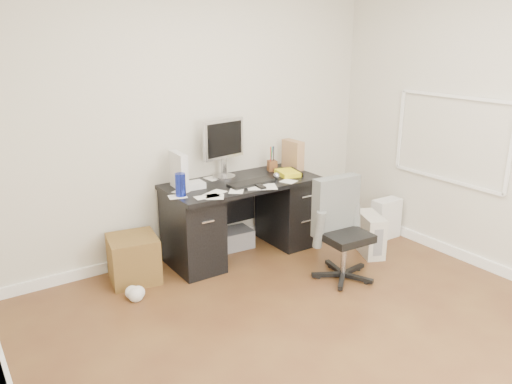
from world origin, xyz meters
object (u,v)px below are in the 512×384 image
Objects in this scene: keyboard at (251,183)px; office_chair at (345,231)px; desk at (242,215)px; pc_tower at (370,234)px; wicker_basket at (134,259)px; lcd_monitor at (223,149)px.

keyboard is 0.51× the size of office_chair.
desk is 0.39m from keyboard.
pc_tower is 2.29m from wicker_basket.
pc_tower is (1.03, -0.58, -0.56)m from keyboard.
lcd_monitor is (-0.08, 0.20, 0.64)m from desk.
keyboard is (0.10, -0.34, -0.28)m from lcd_monitor.
pc_tower is at bearing 26.21° from office_chair.
office_chair is 2.22× the size of wicker_basket.
wicker_basket is (-1.11, 0.05, -0.19)m from desk.
desk is 3.24× the size of keyboard.
lcd_monitor is 0.65× the size of office_chair.
office_chair is (0.44, -0.82, -0.31)m from keyboard.
wicker_basket is at bearing 151.04° from office_chair.
office_chair reaches higher than desk.
keyboard is 1.13× the size of wicker_basket.
desk is at bearing 169.54° from pc_tower.
lcd_monitor reaches higher than wicker_basket.
lcd_monitor is 1.68m from pc_tower.
pc_tower is (1.13, -0.91, -0.84)m from lcd_monitor.
lcd_monitor is at bearing 8.22° from wicker_basket.
desk is 1.06m from office_chair.
lcd_monitor is 1.27× the size of keyboard.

